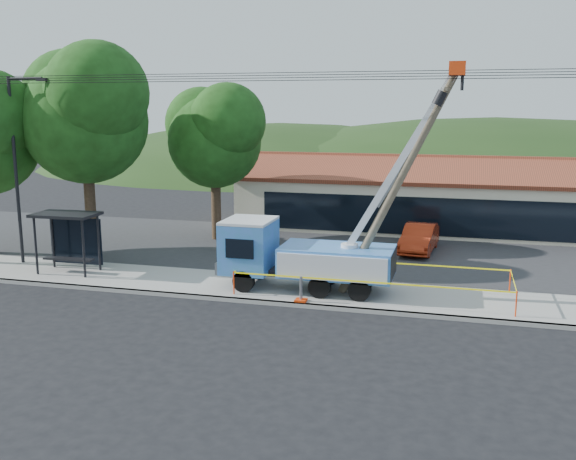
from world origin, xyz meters
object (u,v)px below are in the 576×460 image
Objects in this scene: car_red at (419,254)px; leaning_pole at (402,174)px; utility_truck at (302,253)px; bus_shelter at (69,228)px; car_silver at (244,246)px.

leaning_pole is at bearing -86.46° from car_red.
utility_truck is 3.33× the size of bus_shelter.
leaning_pole reaches higher than bus_shelter.
utility_truck is at bearing 179.98° from leaning_pole.
car_silver is at bearing 123.86° from utility_truck.
car_red is (15.25, 8.47, -2.17)m from bus_shelter.
bus_shelter is 0.65× the size of car_red.
leaning_pole is at bearing -1.86° from bus_shelter.
leaning_pole is (4.00, -0.00, 3.37)m from utility_truck.
leaning_pole is at bearing -57.96° from car_silver.
leaning_pole is 2.05× the size of car_red.
leaning_pole reaches higher than car_red.
car_silver is 0.95× the size of car_red.
bus_shelter is (-11.00, 0.06, 0.48)m from utility_truck.
car_red is at bearing 27.44° from bus_shelter.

